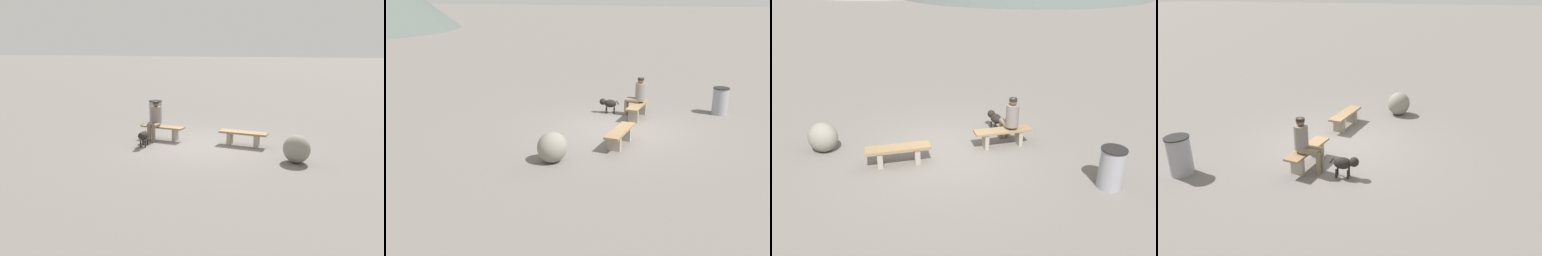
{
  "view_description": "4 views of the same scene",
  "coord_description": "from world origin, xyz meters",
  "views": [
    {
      "loc": [
        -3.2,
        10.97,
        3.14
      ],
      "look_at": [
        -0.07,
        1.16,
        0.8
      ],
      "focal_mm": 33.54,
      "sensor_mm": 36.0,
      "label": 1
    },
    {
      "loc": [
        -12.16,
        -2.76,
        4.1
      ],
      "look_at": [
        -1.36,
        0.95,
        0.38
      ],
      "focal_mm": 39.76,
      "sensor_mm": 36.0,
      "label": 2
    },
    {
      "loc": [
        -2.51,
        -8.49,
        4.6
      ],
      "look_at": [
        0.52,
        0.34,
        0.42
      ],
      "focal_mm": 35.74,
      "sensor_mm": 36.0,
      "label": 3
    },
    {
      "loc": [
        8.26,
        3.4,
        4.02
      ],
      "look_at": [
        0.49,
        0.56,
        0.74
      ],
      "focal_mm": 32.72,
      "sensor_mm": 36.0,
      "label": 4
    }
  ],
  "objects": [
    {
      "name": "boulder",
      "position": [
        -3.06,
        1.04,
        0.39
      ],
      "size": [
        1.03,
        1.02,
        0.78
      ],
      "primitive_type": "ellipsoid",
      "rotation": [
        0.0,
        0.0,
        4.05
      ],
      "color": "gray",
      "rests_on": "ground"
    },
    {
      "name": "bench_left",
      "position": [
        -1.36,
        -0.27,
        0.32
      ],
      "size": [
        1.58,
        0.53,
        0.46
      ],
      "rotation": [
        0.0,
        0.0,
        -0.09
      ],
      "color": "gray",
      "rests_on": "ground"
    },
    {
      "name": "bench_right",
      "position": [
        1.42,
        -0.19,
        0.33
      ],
      "size": [
        1.54,
        0.51,
        0.47
      ],
      "rotation": [
        0.0,
        0.0,
        -0.09
      ],
      "color": "gray",
      "rests_on": "ground"
    },
    {
      "name": "trash_bin",
      "position": [
        2.8,
        -2.78,
        0.47
      ],
      "size": [
        0.55,
        0.55,
        0.93
      ],
      "color": "gray",
      "rests_on": "ground"
    },
    {
      "name": "ground",
      "position": [
        0.0,
        0.0,
        -0.03
      ],
      "size": [
        210.0,
        210.0,
        0.06
      ],
      "primitive_type": "cube",
      "color": "slate"
    },
    {
      "name": "seated_person",
      "position": [
        1.67,
        -0.12,
        0.76
      ],
      "size": [
        0.34,
        0.68,
        1.33
      ],
      "rotation": [
        0.0,
        0.0,
        0.01
      ],
      "color": "slate",
      "rests_on": "ground"
    },
    {
      "name": "dog",
      "position": [
        1.65,
        0.87,
        0.36
      ],
      "size": [
        0.33,
        0.68,
        0.52
      ],
      "rotation": [
        0.0,
        0.0,
        1.73
      ],
      "color": "black",
      "rests_on": "ground"
    }
  ]
}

